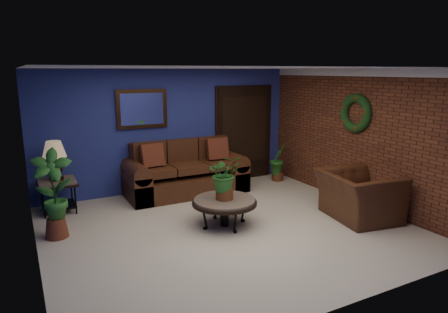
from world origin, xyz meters
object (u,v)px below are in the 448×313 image
sofa (185,175)px  side_chair (225,163)px  coffee_table (225,202)px  armchair (358,196)px  table_lamp (55,156)px  end_table (57,187)px

sofa → side_chair: size_ratio=2.71×
coffee_table → armchair: bearing=-19.5°
sofa → side_chair: bearing=1.4°
coffee_table → table_lamp: (-2.30, 1.94, 0.63)m
coffee_table → side_chair: bearing=61.9°
table_lamp → side_chair: (3.38, 0.06, -0.51)m
table_lamp → side_chair: 3.42m
side_chair → coffee_table: bearing=-130.4°
coffee_table → end_table: size_ratio=1.63×
table_lamp → end_table: bearing=90.0°
end_table → side_chair: size_ratio=0.72×
coffee_table → sofa: bearing=86.5°
sofa → end_table: sofa is taller
end_table → armchair: size_ratio=0.52×
coffee_table → armchair: armchair is taller
table_lamp → armchair: table_lamp is taller
table_lamp → armchair: (4.45, -2.70, -0.62)m
armchair → table_lamp: bearing=68.6°
sofa → coffee_table: bearing=-93.5°
side_chair → armchair: 2.97m
side_chair → armchair: (1.07, -2.76, -0.10)m
coffee_table → table_lamp: size_ratio=1.57×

